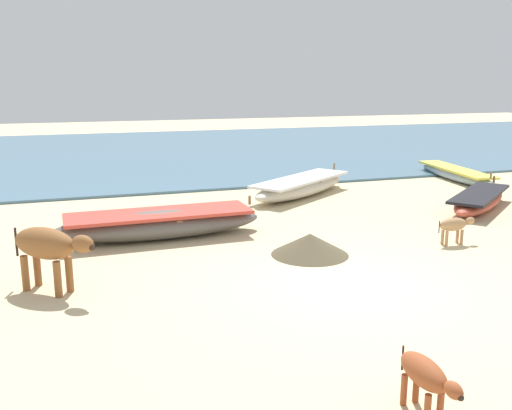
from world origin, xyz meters
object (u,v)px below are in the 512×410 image
at_px(fishing_boat_0, 160,224).
at_px(calf_near_tan, 454,225).
at_px(calf_far_rust, 425,375).
at_px(fishing_boat_2, 301,186).
at_px(fishing_boat_5, 479,200).
at_px(cow_adult_brown, 48,246).
at_px(fishing_boat_3, 455,174).

relative_size(fishing_boat_0, calf_near_tan, 5.09).
bearing_deg(calf_far_rust, fishing_boat_2, 162.62).
distance_m(fishing_boat_5, cow_adult_brown, 10.93).
height_order(fishing_boat_0, cow_adult_brown, cow_adult_brown).
relative_size(fishing_boat_2, cow_adult_brown, 3.05).
relative_size(fishing_boat_2, calf_near_tan, 4.77).
bearing_deg(fishing_boat_5, fishing_boat_3, 22.26).
relative_size(fishing_boat_0, fishing_boat_5, 1.28).
xyz_separation_m(fishing_boat_2, calf_near_tan, (1.01, -5.59, 0.12)).
height_order(fishing_boat_0, fishing_boat_5, fishing_boat_0).
height_order(fishing_boat_5, cow_adult_brown, cow_adult_brown).
bearing_deg(fishing_boat_2, cow_adult_brown, -175.08).
height_order(fishing_boat_0, fishing_boat_2, fishing_boat_0).
bearing_deg(fishing_boat_5, cow_adult_brown, 156.64).
relative_size(fishing_boat_3, cow_adult_brown, 3.26).
bearing_deg(cow_adult_brown, fishing_boat_0, 93.12).
distance_m(fishing_boat_2, fishing_boat_5, 4.87).
xyz_separation_m(fishing_boat_0, fishing_boat_3, (10.68, 3.93, -0.09)).
xyz_separation_m(fishing_boat_5, calf_near_tan, (-2.76, -2.51, 0.17)).
height_order(fishing_boat_2, fishing_boat_5, fishing_boat_2).
bearing_deg(cow_adult_brown, calf_near_tan, 44.13).
xyz_separation_m(fishing_boat_2, fishing_boat_3, (6.03, 0.78, -0.07)).
bearing_deg(calf_near_tan, fishing_boat_3, 52.64).
height_order(fishing_boat_2, cow_adult_brown, cow_adult_brown).
xyz_separation_m(fishing_boat_0, calf_far_rust, (1.47, -7.39, 0.13)).
relative_size(calf_near_tan, calf_far_rust, 0.92).
bearing_deg(calf_near_tan, fishing_boat_0, 157.53).
xyz_separation_m(fishing_boat_0, cow_adult_brown, (-2.17, -2.58, 0.45)).
distance_m(cow_adult_brown, calf_far_rust, 6.04).
bearing_deg(calf_far_rust, fishing_boat_5, 136.41).
distance_m(fishing_boat_0, fishing_boat_2, 5.61).
distance_m(cow_adult_brown, calf_near_tan, 7.84).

